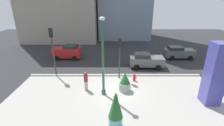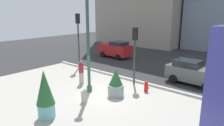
# 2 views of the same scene
# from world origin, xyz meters

# --- Properties ---
(ground_plane) EXTENTS (60.00, 60.00, 0.00)m
(ground_plane) POSITION_xyz_m (0.00, 4.00, 0.00)
(ground_plane) COLOR #2D2D30
(plaza_pavement) EXTENTS (18.00, 10.00, 0.02)m
(plaza_pavement) POSITION_xyz_m (0.00, -2.00, 0.00)
(plaza_pavement) COLOR #ADA89E
(plaza_pavement) RESTS_ON ground_plane
(curb_strip) EXTENTS (18.00, 0.24, 0.16)m
(curb_strip) POSITION_xyz_m (0.00, 3.12, 0.08)
(curb_strip) COLOR #B7B2A8
(curb_strip) RESTS_ON ground_plane
(lamp_post) EXTENTS (0.44, 0.44, 6.44)m
(lamp_post) POSITION_xyz_m (-1.05, -0.53, 3.14)
(lamp_post) COLOR #335642
(lamp_post) RESTS_ON ground_plane
(art_pillar_blue) EXTENTS (1.17, 1.17, 4.83)m
(art_pillar_blue) POSITION_xyz_m (7.27, -1.75, 2.42)
(art_pillar_blue) COLOR #4C4CAD
(art_pillar_blue) RESTS_ON ground_plane
(potted_plant_curbside) EXTENTS (1.02, 1.02, 1.78)m
(potted_plant_curbside) POSITION_xyz_m (0.79, 0.04, 0.82)
(potted_plant_curbside) COLOR gray
(potted_plant_curbside) RESTS_ON ground_plane
(potted_plant_mid_plaza) EXTENTS (0.92, 0.92, 2.52)m
(potted_plant_mid_plaza) POSITION_xyz_m (-0.12, -4.39, 1.29)
(potted_plant_mid_plaza) COLOR #6BB2B2
(potted_plant_mid_plaza) RESTS_ON ground_plane
(fire_hydrant) EXTENTS (0.36, 0.26, 0.75)m
(fire_hydrant) POSITION_xyz_m (1.89, 1.93, 0.37)
(fire_hydrant) COLOR red
(fire_hydrant) RESTS_ON ground_plane
(concrete_bollard) EXTENTS (0.36, 0.36, 0.75)m
(concrete_bollard) POSITION_xyz_m (-0.05, -1.89, 0.38)
(concrete_bollard) COLOR #B2ADA3
(concrete_bollard) RESTS_ON ground_plane
(traffic_light_far_side) EXTENTS (0.28, 0.42, 4.20)m
(traffic_light_far_side) POSITION_xyz_m (0.41, 2.64, 2.86)
(traffic_light_far_side) COLOR #333833
(traffic_light_far_side) RESTS_ON ground_plane
(traffic_light_corner) EXTENTS (0.28, 0.42, 5.08)m
(traffic_light_corner) POSITION_xyz_m (-6.27, 3.09, 3.39)
(traffic_light_corner) COLOR #333833
(traffic_light_corner) RESTS_ON ground_plane
(car_curb_west) EXTENTS (3.84, 2.00, 1.89)m
(car_curb_west) POSITION_xyz_m (-6.48, 8.78, 0.96)
(car_curb_west) COLOR red
(car_curb_west) RESTS_ON ground_plane
(car_curb_east) EXTENTS (4.04, 2.16, 1.74)m
(car_curb_east) POSITION_xyz_m (3.71, 5.59, 0.87)
(car_curb_east) COLOR #565B56
(car_curb_east) RESTS_ON ground_plane
(car_passing_lane) EXTENTS (4.01, 1.99, 1.66)m
(car_passing_lane) POSITION_xyz_m (8.90, 8.87, 0.84)
(car_passing_lane) COLOR #565B56
(car_passing_lane) RESTS_ON ground_plane
(pedestrian_crossing) EXTENTS (0.44, 0.44, 1.77)m
(pedestrian_crossing) POSITION_xyz_m (-2.63, 0.16, 0.99)
(pedestrian_crossing) COLOR #B2AD9E
(pedestrian_crossing) RESTS_ON ground_plane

